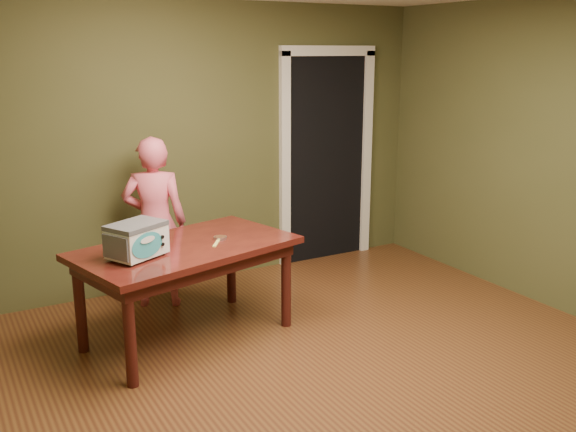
{
  "coord_description": "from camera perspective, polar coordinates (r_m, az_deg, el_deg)",
  "views": [
    {
      "loc": [
        -2.29,
        -3.05,
        2.16
      ],
      "look_at": [
        0.0,
        1.0,
        0.95
      ],
      "focal_mm": 40.0,
      "sensor_mm": 36.0,
      "label": 1
    }
  ],
  "objects": [
    {
      "name": "baking_pan",
      "position": [
        4.95,
        -6.05,
        -1.92
      ],
      "size": [
        0.1,
        0.1,
        0.02
      ],
      "color": "silver",
      "rests_on": "dining_table"
    },
    {
      "name": "floor",
      "position": [
        4.38,
        6.65,
        -15.05
      ],
      "size": [
        5.0,
        5.0,
        0.0
      ],
      "primitive_type": "plane",
      "color": "brown",
      "rests_on": "ground"
    },
    {
      "name": "spatula",
      "position": [
        4.84,
        -6.38,
        -2.42
      ],
      "size": [
        0.12,
        0.16,
        0.01
      ],
      "primitive_type": "cube",
      "rotation": [
        0.0,
        0.0,
        0.97
      ],
      "color": "#E5D963",
      "rests_on": "dining_table"
    },
    {
      "name": "doorway",
      "position": [
        6.94,
        2.08,
        5.4
      ],
      "size": [
        1.1,
        0.66,
        2.25
      ],
      "color": "black",
      "rests_on": "ground"
    },
    {
      "name": "toy_oven",
      "position": [
        4.58,
        -13.3,
        -2.0
      ],
      "size": [
        0.47,
        0.41,
        0.25
      ],
      "rotation": [
        0.0,
        0.0,
        0.48
      ],
      "color": "#4C4F54",
      "rests_on": "dining_table"
    },
    {
      "name": "child",
      "position": [
        5.56,
        -11.74,
        -0.58
      ],
      "size": [
        0.63,
        0.54,
        1.47
      ],
      "primitive_type": "imported",
      "rotation": [
        0.0,
        0.0,
        2.73
      ],
      "color": "#E45E72",
      "rests_on": "floor"
    },
    {
      "name": "room_shell",
      "position": [
        3.84,
        7.4,
        7.68
      ],
      "size": [
        4.52,
        5.02,
        2.61
      ],
      "color": "#474826",
      "rests_on": "ground"
    },
    {
      "name": "dining_table",
      "position": [
        4.87,
        -9.03,
        -3.68
      ],
      "size": [
        1.77,
        1.26,
        0.75
      ],
      "rotation": [
        0.0,
        0.0,
        0.25
      ],
      "color": "#3A0F0D",
      "rests_on": "floor"
    }
  ]
}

